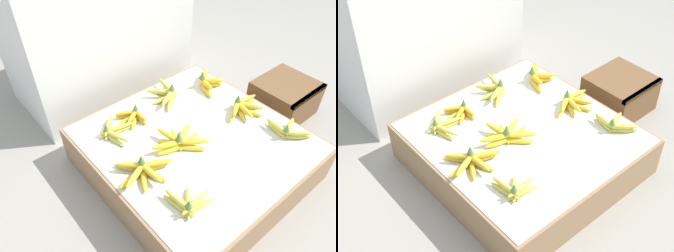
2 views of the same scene
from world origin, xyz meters
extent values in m
plane|color=gray|center=(0.00, 0.00, 0.00)|extent=(10.00, 10.00, 0.00)
cube|color=#997551|center=(0.00, 0.00, 0.11)|extent=(0.95, 0.98, 0.21)
cube|color=silver|center=(0.00, 0.00, 0.21)|extent=(0.92, 0.95, 0.00)
cube|color=white|center=(0.04, 0.92, 0.42)|extent=(1.04, 0.59, 0.84)
cube|color=brown|center=(0.74, -0.02, 0.11)|extent=(0.34, 0.32, 0.21)
cube|color=#4E3520|center=(0.74, -0.16, 0.20)|extent=(0.34, 0.02, 0.02)
ellipsoid|color=gold|center=(-0.27, -0.30, 0.23)|extent=(0.16, 0.05, 0.02)
ellipsoid|color=gold|center=(-0.29, -0.26, 0.23)|extent=(0.12, 0.13, 0.02)
ellipsoid|color=gold|center=(-0.32, -0.24, 0.23)|extent=(0.05, 0.16, 0.02)
ellipsoid|color=gold|center=(-0.28, -0.29, 0.25)|extent=(0.16, 0.04, 0.02)
ellipsoid|color=gold|center=(-0.32, -0.24, 0.25)|extent=(0.04, 0.16, 0.02)
cone|color=#5B7F3D|center=(-0.32, -0.29, 0.28)|extent=(0.03, 0.03, 0.04)
ellipsoid|color=gold|center=(0.38, -0.32, 0.23)|extent=(0.12, 0.10, 0.02)
ellipsoid|color=gold|center=(0.37, -0.26, 0.23)|extent=(0.13, 0.07, 0.02)
ellipsoid|color=gold|center=(0.34, -0.23, 0.23)|extent=(0.05, 0.14, 0.02)
ellipsoid|color=gold|center=(0.37, -0.32, 0.25)|extent=(0.11, 0.11, 0.02)
ellipsoid|color=gold|center=(0.38, -0.26, 0.25)|extent=(0.13, 0.06, 0.02)
ellipsoid|color=gold|center=(0.33, -0.23, 0.25)|extent=(0.04, 0.14, 0.02)
cone|color=#5B7F3D|center=(0.32, -0.28, 0.28)|extent=(0.03, 0.03, 0.04)
ellipsoid|color=gold|center=(-0.35, 0.04, 0.23)|extent=(0.12, 0.14, 0.03)
ellipsoid|color=gold|center=(-0.38, -0.01, 0.23)|extent=(0.16, 0.05, 0.03)
ellipsoid|color=gold|center=(-0.35, -0.04, 0.23)|extent=(0.11, 0.15, 0.03)
ellipsoid|color=gold|center=(-0.31, -0.05, 0.23)|extent=(0.07, 0.16, 0.03)
ellipsoid|color=gold|center=(-0.28, -0.02, 0.23)|extent=(0.15, 0.08, 0.03)
ellipsoid|color=gold|center=(-0.35, 0.02, 0.26)|extent=(0.13, 0.12, 0.03)
ellipsoid|color=gold|center=(-0.37, -0.03, 0.26)|extent=(0.15, 0.09, 0.03)
ellipsoid|color=gold|center=(-0.32, -0.05, 0.26)|extent=(0.03, 0.16, 0.03)
ellipsoid|color=gold|center=(-0.27, -0.03, 0.26)|extent=(0.15, 0.09, 0.03)
cone|color=#5B7F3D|center=(-0.32, 0.00, 0.29)|extent=(0.03, 0.03, 0.04)
ellipsoid|color=yellow|center=(-0.07, -0.04, 0.23)|extent=(0.12, 0.13, 0.03)
ellipsoid|color=yellow|center=(-0.05, 0.00, 0.23)|extent=(0.15, 0.04, 0.03)
ellipsoid|color=yellow|center=(-0.09, 0.04, 0.23)|extent=(0.08, 0.15, 0.03)
ellipsoid|color=yellow|center=(-0.12, 0.03, 0.23)|extent=(0.09, 0.15, 0.03)
ellipsoid|color=yellow|center=(-0.15, 0.01, 0.23)|extent=(0.15, 0.06, 0.03)
ellipsoid|color=yellow|center=(-0.05, -0.04, 0.26)|extent=(0.14, 0.11, 0.03)
ellipsoid|color=yellow|center=(-0.05, 0.03, 0.26)|extent=(0.15, 0.10, 0.03)
ellipsoid|color=yellow|center=(-0.12, 0.06, 0.26)|extent=(0.05, 0.15, 0.03)
ellipsoid|color=yellow|center=(-0.16, 0.02, 0.26)|extent=(0.15, 0.08, 0.03)
cone|color=#5B7F3D|center=(-0.11, 0.00, 0.29)|extent=(0.03, 0.03, 0.05)
ellipsoid|color=gold|center=(0.27, -0.01, 0.23)|extent=(0.15, 0.09, 0.03)
ellipsoid|color=gold|center=(0.30, -0.02, 0.23)|extent=(0.09, 0.15, 0.03)
ellipsoid|color=gold|center=(0.34, -0.04, 0.23)|extent=(0.07, 0.16, 0.03)
ellipsoid|color=gold|center=(0.37, -0.02, 0.23)|extent=(0.14, 0.12, 0.03)
ellipsoid|color=gold|center=(0.37, 0.01, 0.23)|extent=(0.16, 0.05, 0.03)
ellipsoid|color=gold|center=(0.29, 0.00, 0.25)|extent=(0.15, 0.11, 0.03)
ellipsoid|color=gold|center=(0.31, -0.04, 0.25)|extent=(0.06, 0.16, 0.03)
ellipsoid|color=gold|center=(0.35, -0.03, 0.25)|extent=(0.10, 0.15, 0.03)
ellipsoid|color=gold|center=(0.37, 0.01, 0.25)|extent=(0.16, 0.05, 0.03)
cone|color=#5B7F3D|center=(0.32, 0.02, 0.29)|extent=(0.03, 0.03, 0.04)
ellipsoid|color=#DBCC4C|center=(-0.31, 0.25, 0.23)|extent=(0.05, 0.17, 0.02)
ellipsoid|color=#DBCC4C|center=(-0.28, 0.28, 0.23)|extent=(0.17, 0.06, 0.02)
ellipsoid|color=#DBCC4C|center=(-0.29, 0.32, 0.23)|extent=(0.13, 0.14, 0.02)
ellipsoid|color=#DBCC4C|center=(-0.30, 0.23, 0.25)|extent=(0.07, 0.16, 0.02)
ellipsoid|color=#DBCC4C|center=(-0.27, 0.27, 0.25)|extent=(0.17, 0.06, 0.02)
ellipsoid|color=#DBCC4C|center=(-0.28, 0.32, 0.25)|extent=(0.13, 0.14, 0.02)
cone|color=#5B7F3D|center=(-0.32, 0.28, 0.28)|extent=(0.03, 0.03, 0.04)
ellipsoid|color=gold|center=(-0.16, 0.34, 0.23)|extent=(0.11, 0.08, 0.02)
ellipsoid|color=gold|center=(-0.18, 0.31, 0.23)|extent=(0.12, 0.03, 0.02)
ellipsoid|color=gold|center=(-0.16, 0.28, 0.23)|extent=(0.10, 0.10, 0.02)
ellipsoid|color=gold|center=(-0.12, 0.28, 0.23)|extent=(0.03, 0.12, 0.02)
ellipsoid|color=gold|center=(-0.17, 0.34, 0.25)|extent=(0.12, 0.07, 0.02)
ellipsoid|color=gold|center=(-0.16, 0.30, 0.25)|extent=(0.12, 0.08, 0.02)
ellipsoid|color=gold|center=(-0.12, 0.28, 0.25)|extent=(0.03, 0.12, 0.02)
cone|color=#5B7F3D|center=(-0.12, 0.31, 0.28)|extent=(0.03, 0.03, 0.04)
ellipsoid|color=gold|center=(0.14, 0.35, 0.23)|extent=(0.09, 0.16, 0.03)
ellipsoid|color=gold|center=(0.10, 0.36, 0.23)|extent=(0.09, 0.16, 0.03)
ellipsoid|color=gold|center=(0.08, 0.32, 0.23)|extent=(0.17, 0.04, 0.03)
ellipsoid|color=gold|center=(0.08, 0.28, 0.23)|extent=(0.14, 0.13, 0.03)
ellipsoid|color=gold|center=(0.14, 0.38, 0.26)|extent=(0.06, 0.17, 0.03)
ellipsoid|color=gold|center=(0.08, 0.36, 0.26)|extent=(0.14, 0.13, 0.03)
ellipsoid|color=gold|center=(0.08, 0.29, 0.26)|extent=(0.16, 0.10, 0.03)
cone|color=#5B7F3D|center=(0.12, 0.32, 0.29)|extent=(0.03, 0.03, 0.04)
ellipsoid|color=gold|center=(0.30, 0.22, 0.23)|extent=(0.07, 0.13, 0.03)
ellipsoid|color=gold|center=(0.37, 0.25, 0.23)|extent=(0.12, 0.09, 0.03)
ellipsoid|color=gold|center=(0.36, 0.31, 0.23)|extent=(0.12, 0.09, 0.03)
ellipsoid|color=gold|center=(0.32, 0.25, 0.26)|extent=(0.05, 0.13, 0.03)
ellipsoid|color=gold|center=(0.37, 0.24, 0.26)|extent=(0.11, 0.10, 0.03)
ellipsoid|color=gold|center=(0.38, 0.32, 0.26)|extent=(0.12, 0.09, 0.03)
cone|color=#5B7F3D|center=(0.32, 0.28, 0.30)|extent=(0.04, 0.04, 0.05)
camera|label=1|loc=(-0.84, -0.78, 1.32)|focal=35.00mm
camera|label=2|loc=(-1.19, -1.25, 1.71)|focal=50.00mm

